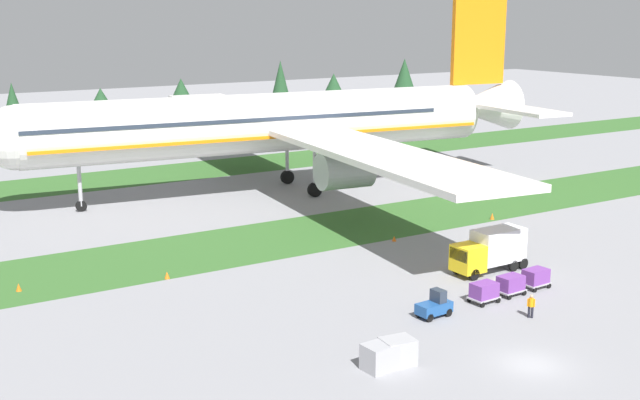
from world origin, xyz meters
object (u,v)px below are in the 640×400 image
ground_crew_marshaller (531,305)px  taxiway_marker_0 (167,275)px  cargo_dolly_third (536,277)px  taxiway_marker_2 (19,287)px  baggage_tug (435,306)px  uld_container_1 (380,357)px  uld_container_0 (398,352)px  cargo_dolly_second (511,284)px  catering_truck (490,249)px  taxiway_marker_1 (394,239)px  cargo_dolly_lead (484,291)px  taxiway_marker_3 (492,216)px  airliner (282,122)px

ground_crew_marshaller → taxiway_marker_0: bearing=-3.3°
cargo_dolly_third → taxiway_marker_0: cargo_dolly_third is taller
ground_crew_marshaller → taxiway_marker_2: 39.06m
ground_crew_marshaller → baggage_tug: bearing=12.5°
uld_container_1 → taxiway_marker_0: 23.82m
uld_container_0 → taxiway_marker_2: size_ratio=3.22×
cargo_dolly_second → taxiway_marker_2: 38.30m
ground_crew_marshaller → uld_container_1: size_ratio=0.87×
uld_container_0 → catering_truck: bearing=31.1°
cargo_dolly_second → taxiway_marker_1: size_ratio=4.60×
taxiway_marker_2 → cargo_dolly_lead: bearing=-36.2°
cargo_dolly_lead → uld_container_1: 14.62m
uld_container_0 → taxiway_marker_1: bearing=53.3°
baggage_tug → taxiway_marker_2: baggage_tug is taller
taxiway_marker_3 → cargo_dolly_third: bearing=-125.0°
baggage_tug → taxiway_marker_2: size_ratio=4.30×
airliner → ground_crew_marshaller: (-5.73, -46.13, -7.63)m
cargo_dolly_third → catering_truck: catering_truck is taller
uld_container_1 → taxiway_marker_0: uld_container_1 is taller
uld_container_0 → taxiway_marker_2: 31.51m
ground_crew_marshaller → uld_container_1: ground_crew_marshaller is taller
cargo_dolly_second → uld_container_0: uld_container_0 is taller
airliner → cargo_dolly_lead: 43.20m
uld_container_1 → taxiway_marker_0: bearing=100.9°
taxiway_marker_1 → baggage_tug: bearing=-118.8°
taxiway_marker_2 → taxiway_marker_3: taxiway_marker_3 is taller
taxiway_marker_2 → cargo_dolly_third: bearing=-31.0°
taxiway_marker_3 → ground_crew_marshaller: bearing=-128.3°
baggage_tug → taxiway_marker_1: 19.88m
ground_crew_marshaller → uld_container_1: 14.30m
taxiway_marker_0 → baggage_tug: bearing=-54.4°
ground_crew_marshaller → taxiway_marker_1: (3.89, 21.23, -0.70)m
baggage_tug → taxiway_marker_1: size_ratio=5.38×
catering_truck → uld_container_1: bearing=118.7°
uld_container_0 → cargo_dolly_lead: bearing=23.8°
catering_truck → taxiway_marker_0: size_ratio=11.89×
ground_crew_marshaller → taxiway_marker_1: size_ratio=3.51×
uld_container_0 → uld_container_1: size_ratio=1.00×
taxiway_marker_1 → taxiway_marker_2: size_ratio=0.80×
uld_container_0 → taxiway_marker_0: size_ratio=3.41×
cargo_dolly_second → ground_crew_marshaller: ground_crew_marshaller is taller
taxiway_marker_1 → taxiway_marker_3: 13.96m
cargo_dolly_lead → taxiway_marker_2: cargo_dolly_lead is taller
ground_crew_marshaller → taxiway_marker_0: (-18.72, 22.07, -0.65)m
taxiway_marker_1 → taxiway_marker_3: size_ratio=0.73×
uld_container_1 → cargo_dolly_second: bearing=18.7°
airliner → ground_crew_marshaller: airliner is taller
baggage_tug → taxiway_marker_0: 22.46m
baggage_tug → uld_container_0: size_ratio=1.33×
cargo_dolly_third → baggage_tug: bearing=90.0°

